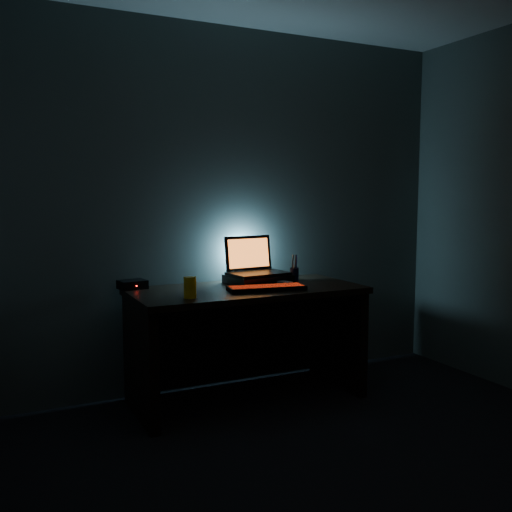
{
  "coord_description": "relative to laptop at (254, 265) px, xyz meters",
  "views": [
    {
      "loc": [
        -1.53,
        -1.71,
        1.36
      ],
      "look_at": [
        0.04,
        1.57,
        0.96
      ],
      "focal_mm": 40.0,
      "sensor_mm": 36.0,
      "label": 1
    }
  ],
  "objects": [
    {
      "name": "router",
      "position": [
        -0.82,
        0.11,
        -0.09
      ],
      "size": [
        0.19,
        0.16,
        0.06
      ],
      "rotation": [
        0.0,
        0.0,
        0.15
      ],
      "color": "black",
      "rests_on": "desk"
    },
    {
      "name": "juice_glass",
      "position": [
        -0.59,
        -0.36,
        -0.06
      ],
      "size": [
        0.09,
        0.09,
        0.13
      ],
      "primitive_type": "cylinder",
      "rotation": [
        0.0,
        0.0,
        0.29
      ],
      "color": "yellow",
      "rests_on": "desk"
    },
    {
      "name": "mousepad",
      "position": [
        0.11,
        -0.24,
        -0.12
      ],
      "size": [
        0.27,
        0.25,
        0.0
      ],
      "primitive_type": "cube",
      "rotation": [
        0.0,
        0.0,
        0.27
      ],
      "color": "navy",
      "rests_on": "desk"
    },
    {
      "name": "desk",
      "position": [
        -0.14,
        -0.12,
        -0.38
      ],
      "size": [
        1.5,
        0.7,
        0.75
      ],
      "color": "black",
      "rests_on": "ground"
    },
    {
      "name": "laptop",
      "position": [
        0.0,
        0.0,
        0.0
      ],
      "size": [
        0.41,
        0.32,
        0.26
      ],
      "rotation": [
        0.0,
        0.0,
        0.11
      ],
      "color": "black",
      "rests_on": "riser"
    },
    {
      "name": "room",
      "position": [
        -0.14,
        -1.79,
        0.38
      ],
      "size": [
        3.5,
        4.0,
        2.5
      ],
      "color": "black",
      "rests_on": "ground"
    },
    {
      "name": "keyboard",
      "position": [
        -0.07,
        -0.32,
        -0.11
      ],
      "size": [
        0.51,
        0.23,
        0.03
      ],
      "rotation": [
        0.0,
        0.0,
        -0.15
      ],
      "color": "black",
      "rests_on": "desk"
    },
    {
      "name": "pen_cup",
      "position": [
        0.3,
        -0.03,
        -0.08
      ],
      "size": [
        0.07,
        0.07,
        0.09
      ],
      "primitive_type": "cylinder",
      "rotation": [
        0.0,
        0.0,
        -0.18
      ],
      "color": "black",
      "rests_on": "desk"
    },
    {
      "name": "riser",
      "position": [
        0.01,
        -0.05,
        -0.09
      ],
      "size": [
        0.43,
        0.34,
        0.06
      ],
      "primitive_type": "cube",
      "rotation": [
        0.0,
        0.0,
        0.11
      ],
      "color": "black",
      "rests_on": "desk"
    },
    {
      "name": "mouse",
      "position": [
        0.11,
        -0.24,
        -0.1
      ],
      "size": [
        0.08,
        0.11,
        0.03
      ],
      "primitive_type": "cube",
      "rotation": [
        0.0,
        0.0,
        0.27
      ],
      "color": "gray",
      "rests_on": "mousepad"
    }
  ]
}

